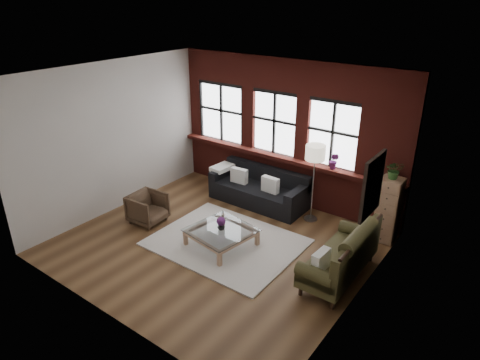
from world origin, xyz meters
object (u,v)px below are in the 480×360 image
Objects in this scene: armchair at (148,208)px; floor_lamp at (313,180)px; coffee_table at (221,238)px; vase at (221,226)px; drawer_chest at (388,210)px; vintage_settee at (340,252)px; dark_sofa at (259,187)px.

floor_lamp is at bearing -56.55° from armchair.
coffee_table is at bearing -89.10° from armchair.
armchair is at bearing -174.72° from vase.
coffee_table is (1.82, 0.17, -0.14)m from armchair.
vase is at bearing -139.23° from drawer_chest.
floor_lamp is (0.88, 1.93, 0.48)m from vase.
coffee_table is at bearing -169.16° from vintage_settee.
vase is 2.18m from floor_lamp.
drawer_chest is (2.86, 0.17, 0.24)m from dark_sofa.
dark_sofa is 2.50m from armchair.
vase is at bearing -76.86° from dark_sofa.
floor_lamp reaches higher than dark_sofa.
vintage_settee is at bearing 10.84° from coffee_table.
drawer_chest is at bearing 5.49° from floor_lamp.
drawer_chest reaches higher than vase.
vase is at bearing -26.57° from coffee_table.
floor_lamp is (1.33, 0.02, 0.51)m from dark_sofa.
armchair is 4.70× the size of vase.
drawer_chest reaches higher than vintage_settee.
dark_sofa is at bearing -179.20° from floor_lamp.
vintage_settee is at bearing -29.55° from dark_sofa.
vintage_settee reaches higher than vase.
dark_sofa is at bearing -176.68° from drawer_chest.
dark_sofa is at bearing -37.87° from armchair.
vintage_settee is at bearing -97.64° from drawer_chest.
vase is (0.45, -1.91, 0.02)m from dark_sofa.
dark_sofa is 1.72× the size of drawer_chest.
vintage_settee is 1.69× the size of coffee_table.
coffee_table is at bearing 153.43° from vase.
dark_sofa is 1.22× the size of floor_lamp.
armchair is 4.80m from drawer_chest.
drawer_chest is 1.56m from floor_lamp.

